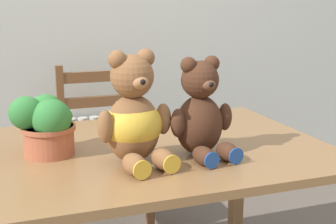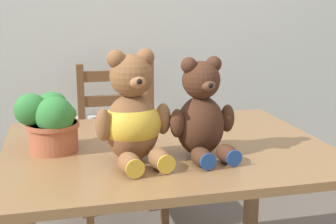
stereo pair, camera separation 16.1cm
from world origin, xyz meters
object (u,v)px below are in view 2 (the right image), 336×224
Objects in this scene: wooden_chair_behind at (121,149)px; teddy_bear_left at (133,118)px; teddy_bear_right at (202,114)px; potted_plant at (51,122)px.

teddy_bear_left reaches higher than wooden_chair_behind.
wooden_chair_behind is 1.10m from teddy_bear_right.
wooden_chair_behind is 4.09× the size of potted_plant.
potted_plant is (-0.51, 0.18, -0.04)m from teddy_bear_right.
potted_plant is (-0.36, -0.82, 0.39)m from wooden_chair_behind.
wooden_chair_behind is 2.63× the size of teddy_bear_right.
teddy_bear_left is at bearing -8.32° from teddy_bear_right.
teddy_bear_right is at bearing 98.67° from wooden_chair_behind.
potted_plant is at bearing -26.61° from teddy_bear_right.
teddy_bear_left is (-0.09, -1.00, 0.43)m from wooden_chair_behind.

